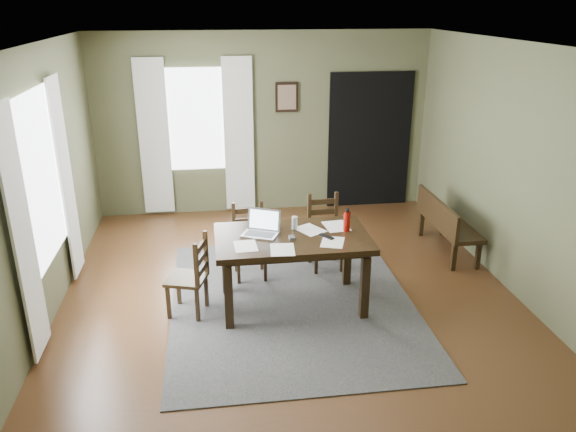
{
  "coord_description": "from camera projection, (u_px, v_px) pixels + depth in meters",
  "views": [
    {
      "loc": [
        -0.78,
        -5.34,
        3.1
      ],
      "look_at": [
        0.0,
        0.3,
        0.9
      ],
      "focal_mm": 35.0,
      "sensor_mm": 36.0,
      "label": 1
    }
  ],
  "objects": [
    {
      "name": "chair_end",
      "position": [
        191.0,
        277.0,
        5.78
      ],
      "size": [
        0.48,
        0.48,
        0.87
      ],
      "rotation": [
        0.0,
        0.0,
        -1.87
      ],
      "color": "black",
      "rests_on": "rug"
    },
    {
      "name": "drinking_glass",
      "position": [
        295.0,
        223.0,
        5.97
      ],
      "size": [
        0.07,
        0.07,
        0.14
      ],
      "primitive_type": "cylinder",
      "rotation": [
        0.0,
        0.0,
        0.1
      ],
      "color": "silver",
      "rests_on": "dining_table"
    },
    {
      "name": "water_bottle",
      "position": [
        347.0,
        221.0,
        5.9
      ],
      "size": [
        0.09,
        0.09,
        0.25
      ],
      "rotation": [
        0.0,
        0.0,
        0.38
      ],
      "color": "#B5160D",
      "rests_on": "dining_table"
    },
    {
      "name": "curtain_back_right",
      "position": [
        239.0,
        136.0,
        8.38
      ],
      "size": [
        0.44,
        0.03,
        2.3
      ],
      "color": "silver",
      "rests_on": "ground"
    },
    {
      "name": "window_back",
      "position": [
        196.0,
        120.0,
        8.24
      ],
      "size": [
        1.0,
        0.01,
        1.5
      ],
      "color": "white",
      "rests_on": "ground"
    },
    {
      "name": "chair_back_right",
      "position": [
        325.0,
        233.0,
        6.83
      ],
      "size": [
        0.42,
        0.42,
        0.9
      ],
      "rotation": [
        0.0,
        0.0,
        0.06
      ],
      "color": "black",
      "rests_on": "rug"
    },
    {
      "name": "window_left",
      "position": [
        40.0,
        180.0,
        5.49
      ],
      "size": [
        0.01,
        1.3,
        1.7
      ],
      "color": "white",
      "rests_on": "ground"
    },
    {
      "name": "curtain_left_far",
      "position": [
        66.0,
        179.0,
        6.34
      ],
      "size": [
        0.03,
        0.48,
        2.3
      ],
      "color": "silver",
      "rests_on": "ground"
    },
    {
      "name": "curtain_back_left",
      "position": [
        154.0,
        138.0,
        8.22
      ],
      "size": [
        0.44,
        0.03,
        2.3
      ],
      "color": "silver",
      "rests_on": "ground"
    },
    {
      "name": "framed_picture",
      "position": [
        287.0,
        97.0,
        8.3
      ],
      "size": [
        0.34,
        0.03,
        0.44
      ],
      "color": "black",
      "rests_on": "ground"
    },
    {
      "name": "tv_remote",
      "position": [
        327.0,
        237.0,
        5.77
      ],
      "size": [
        0.14,
        0.17,
        0.02
      ],
      "primitive_type": "cube",
      "rotation": [
        0.0,
        0.0,
        0.6
      ],
      "color": "black",
      "rests_on": "dining_table"
    },
    {
      "name": "bench",
      "position": [
        445.0,
        221.0,
        7.24
      ],
      "size": [
        0.41,
        1.28,
        0.72
      ],
      "rotation": [
        0.0,
        0.0,
        1.57
      ],
      "color": "black",
      "rests_on": "ground"
    },
    {
      "name": "paper_b",
      "position": [
        333.0,
        242.0,
        5.66
      ],
      "size": [
        0.3,
        0.34,
        0.0
      ],
      "primitive_type": "cube",
      "rotation": [
        0.0,
        0.0,
        -0.32
      ],
      "color": "white",
      "rests_on": "dining_table"
    },
    {
      "name": "doorway_back",
      "position": [
        370.0,
        141.0,
        8.72
      ],
      "size": [
        1.3,
        0.03,
        2.1
      ],
      "color": "black",
      "rests_on": "ground"
    },
    {
      "name": "rug",
      "position": [
        292.0,
        302.0,
        6.14
      ],
      "size": [
        2.6,
        3.2,
        0.01
      ],
      "color": "#3B3B3B",
      "rests_on": "ground"
    },
    {
      "name": "laptop",
      "position": [
        262.0,
        228.0,
        5.85
      ],
      "size": [
        0.44,
        0.41,
        0.24
      ],
      "rotation": [
        0.0,
        0.0,
        -0.43
      ],
      "color": "#B7B7BC",
      "rests_on": "dining_table"
    },
    {
      "name": "ground",
      "position": [
        292.0,
        303.0,
        6.15
      ],
      "size": [
        5.0,
        6.0,
        0.01
      ],
      "color": "#492C16"
    },
    {
      "name": "room_shell",
      "position": [
        292.0,
        141.0,
        5.5
      ],
      "size": [
        5.02,
        6.02,
        2.71
      ],
      "color": "#515537",
      "rests_on": "ground"
    },
    {
      "name": "paper_d",
      "position": [
        336.0,
        226.0,
        6.05
      ],
      "size": [
        0.28,
        0.34,
        0.0
      ],
      "primitive_type": "cube",
      "rotation": [
        0.0,
        0.0,
        0.1
      ],
      "color": "white",
      "rests_on": "dining_table"
    },
    {
      "name": "paper_e",
      "position": [
        282.0,
        250.0,
        5.49
      ],
      "size": [
        0.26,
        0.32,
        0.0
      ],
      "primitive_type": "cube",
      "rotation": [
        0.0,
        0.0,
        -0.08
      ],
      "color": "white",
      "rests_on": "dining_table"
    },
    {
      "name": "paper_a",
      "position": [
        245.0,
        246.0,
        5.57
      ],
      "size": [
        0.24,
        0.3,
        0.0
      ],
      "primitive_type": "cube",
      "rotation": [
        0.0,
        0.0,
        0.05
      ],
      "color": "white",
      "rests_on": "dining_table"
    },
    {
      "name": "dining_table",
      "position": [
        292.0,
        244.0,
        5.85
      ],
      "size": [
        1.6,
        0.97,
        0.8
      ],
      "rotation": [
        0.0,
        0.0,
        0.01
      ],
      "color": "black",
      "rests_on": "rug"
    },
    {
      "name": "paper_c",
      "position": [
        310.0,
        230.0,
        5.96
      ],
      "size": [
        0.36,
        0.38,
        0.0
      ],
      "primitive_type": "cube",
      "rotation": [
        0.0,
        0.0,
        0.53
      ],
      "color": "white",
      "rests_on": "dining_table"
    },
    {
      "name": "chair_back_left",
      "position": [
        249.0,
        242.0,
        6.6
      ],
      "size": [
        0.4,
        0.4,
        0.88
      ],
      "rotation": [
        0.0,
        0.0,
        0.04
      ],
      "color": "black",
      "rests_on": "rug"
    },
    {
      "name": "computer_mouse",
      "position": [
        292.0,
        238.0,
        5.72
      ],
      "size": [
        0.05,
        0.09,
        0.03
      ],
      "primitive_type": "cube",
      "rotation": [
        0.0,
        0.0,
        0.02
      ],
      "color": "#3F3F42",
      "rests_on": "dining_table"
    },
    {
      "name": "curtain_left_near",
      "position": [
        22.0,
        236.0,
        4.83
      ],
      "size": [
        0.03,
        0.48,
        2.3
      ],
      "color": "silver",
      "rests_on": "ground"
    }
  ]
}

